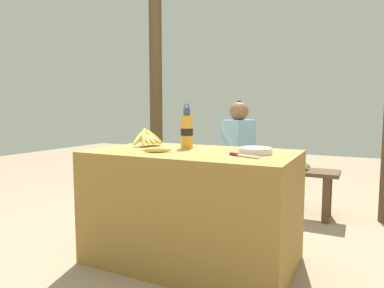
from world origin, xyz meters
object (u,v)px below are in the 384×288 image
at_px(wooden_bench, 251,173).
at_px(seated_vendor, 234,146).
at_px(loose_banana_front, 157,150).
at_px(banana_bunch_green, 301,163).
at_px(water_bottle, 187,131).
at_px(knife, 240,155).
at_px(support_post_near, 156,82).
at_px(banana_bunch_ripe, 148,137).
at_px(serving_bowl, 255,150).

relative_size(wooden_bench, seated_vendor, 1.50).
bearing_deg(loose_banana_front, banana_bunch_green, 66.69).
xyz_separation_m(water_bottle, wooden_bench, (0.11, 1.20, -0.49)).
bearing_deg(knife, support_post_near, 155.63).
relative_size(banana_bunch_ripe, banana_bunch_green, 1.16).
distance_m(water_bottle, loose_banana_front, 0.33).
bearing_deg(loose_banana_front, support_post_near, 122.38).
bearing_deg(serving_bowl, support_post_near, 138.32).
bearing_deg(banana_bunch_green, serving_bowl, -93.66).
distance_m(seated_vendor, support_post_near, 1.27).
relative_size(water_bottle, wooden_bench, 0.19).
height_order(water_bottle, knife, water_bottle).
bearing_deg(banana_bunch_ripe, support_post_near, 120.14).
xyz_separation_m(water_bottle, seated_vendor, (-0.06, 1.18, -0.22)).
xyz_separation_m(serving_bowl, water_bottle, (-0.51, 0.09, 0.10)).
xyz_separation_m(wooden_bench, support_post_near, (-1.22, 0.16, 0.96)).
distance_m(knife, banana_bunch_green, 1.46).
bearing_deg(wooden_bench, knife, -76.01).
xyz_separation_m(banana_bunch_ripe, loose_banana_front, (0.27, -0.30, -0.05)).
bearing_deg(wooden_bench, banana_bunch_ripe, -109.63).
distance_m(wooden_bench, support_post_near, 1.56).
relative_size(wooden_bench, banana_bunch_green, 6.50).
distance_m(knife, wooden_bench, 1.53).
relative_size(loose_banana_front, support_post_near, 0.07).
distance_m(banana_bunch_ripe, serving_bowl, 0.84).
distance_m(water_bottle, banana_bunch_green, 1.38).
height_order(serving_bowl, knife, serving_bowl).
relative_size(knife, support_post_near, 0.08).
relative_size(loose_banana_front, banana_bunch_green, 0.70).
bearing_deg(seated_vendor, knife, 124.20).
height_order(loose_banana_front, support_post_near, support_post_near).
distance_m(banana_bunch_ripe, loose_banana_front, 0.41).
bearing_deg(water_bottle, wooden_bench, 84.71).
bearing_deg(water_bottle, seated_vendor, 92.99).
distance_m(serving_bowl, loose_banana_front, 0.61).
distance_m(loose_banana_front, banana_bunch_green, 1.66).
xyz_separation_m(seated_vendor, support_post_near, (-1.05, 0.18, 0.69)).
bearing_deg(support_post_near, banana_bunch_green, -5.42).
bearing_deg(support_post_near, wooden_bench, -7.43).
height_order(banana_bunch_ripe, serving_bowl, banana_bunch_ripe).
distance_m(loose_banana_front, knife, 0.53).
distance_m(seated_vendor, banana_bunch_green, 0.67).
distance_m(banana_bunch_ripe, wooden_bench, 1.35).
bearing_deg(knife, serving_bowl, 95.02).
xyz_separation_m(serving_bowl, loose_banana_front, (-0.57, -0.22, -0.01)).
distance_m(water_bottle, seated_vendor, 1.20).
distance_m(banana_bunch_ripe, water_bottle, 0.32).
height_order(water_bottle, loose_banana_front, water_bottle).
xyz_separation_m(banana_bunch_ripe, wooden_bench, (0.43, 1.20, -0.43)).
bearing_deg(banana_bunch_green, support_post_near, 174.58).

